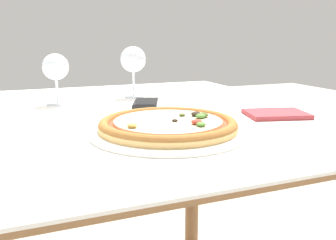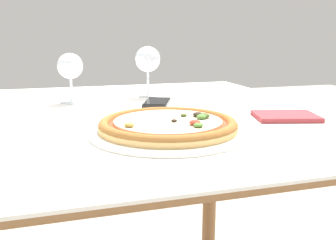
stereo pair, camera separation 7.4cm
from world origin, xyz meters
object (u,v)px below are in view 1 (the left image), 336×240
cell_phone (146,103)px  pizza_plate (168,126)px  dining_table (62,145)px  wine_glass_far_right (56,69)px  wine_glass_far_left (133,60)px

cell_phone → pizza_plate: bearing=-101.1°
dining_table → cell_phone: size_ratio=8.80×
cell_phone → dining_table: bearing=-160.9°
dining_table → wine_glass_far_right: (0.02, 0.19, 0.18)m
wine_glass_far_right → cell_phone: (0.25, -0.10, -0.10)m
pizza_plate → cell_phone: 0.35m
wine_glass_far_left → wine_glass_far_right: size_ratio=1.11×
dining_table → wine_glass_far_left: bearing=41.9°
dining_table → wine_glass_far_left: wine_glass_far_left is taller
wine_glass_far_left → dining_table: bearing=-138.1°
wine_glass_far_left → pizza_plate: bearing=-98.7°
dining_table → wine_glass_far_left: 0.41m
wine_glass_far_left → cell_phone: bearing=-93.2°
wine_glass_far_left → cell_phone: 0.19m
cell_phone → wine_glass_far_left: bearing=86.8°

